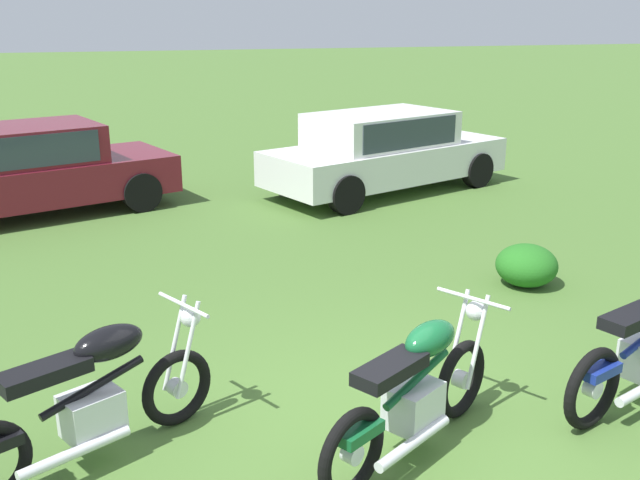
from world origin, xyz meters
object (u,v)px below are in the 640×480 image
motorcycle_green (415,392)px  shrub_low (527,265)px  motorcycle_black (92,399)px  car_white (384,148)px  car_burgundy (25,166)px

motorcycle_green → shrub_low: size_ratio=2.43×
motorcycle_black → motorcycle_green: same height
car_white → motorcycle_green: bearing=-130.1°
motorcycle_black → shrub_low: (4.91, 2.20, -0.24)m
car_burgundy → shrub_low: bearing=-59.2°
car_white → shrub_low: bearing=-111.6°
motorcycle_black → car_burgundy: (-0.96, 7.27, 0.30)m
car_burgundy → motorcycle_black: bearing=-100.9°
car_white → motorcycle_black: bearing=-145.4°
motorcycle_black → motorcycle_green: bearing=-41.3°
car_burgundy → car_white: (6.00, -0.14, -0.00)m
motorcycle_green → shrub_low: bearing=14.6°
motorcycle_black → shrub_low: 5.39m
car_burgundy → shrub_low: (5.88, -5.06, -0.55)m
car_burgundy → shrub_low: car_burgundy is taller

